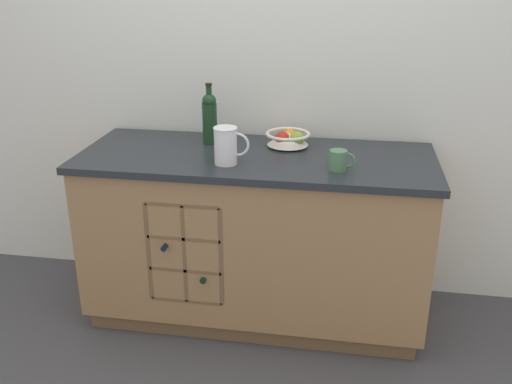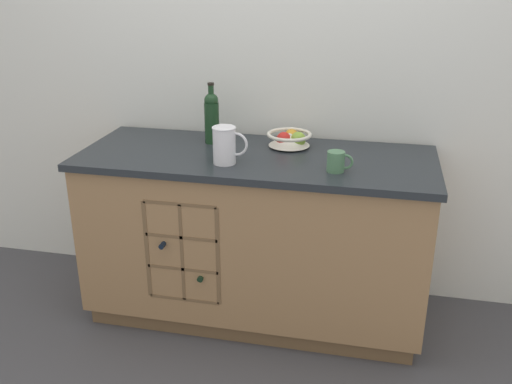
{
  "view_description": "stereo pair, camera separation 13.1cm",
  "coord_description": "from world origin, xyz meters",
  "px_view_note": "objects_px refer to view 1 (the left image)",
  "views": [
    {
      "loc": [
        0.44,
        -2.61,
        1.76
      ],
      "look_at": [
        0.0,
        0.0,
        0.7
      ],
      "focal_mm": 40.0,
      "sensor_mm": 36.0,
      "label": 1
    },
    {
      "loc": [
        0.57,
        -2.58,
        1.76
      ],
      "look_at": [
        0.0,
        0.0,
        0.7
      ],
      "focal_mm": 40.0,
      "sensor_mm": 36.0,
      "label": 2
    }
  ],
  "objects_px": {
    "ceramic_mug": "(339,160)",
    "white_pitcher": "(226,145)",
    "fruit_bowl": "(288,138)",
    "standing_wine_bottle": "(210,117)"
  },
  "relations": [
    {
      "from": "ceramic_mug",
      "to": "white_pitcher",
      "type": "bearing_deg",
      "value": 179.81
    },
    {
      "from": "fruit_bowl",
      "to": "white_pitcher",
      "type": "relative_size",
      "value": 1.3
    },
    {
      "from": "fruit_bowl",
      "to": "ceramic_mug",
      "type": "distance_m",
      "value": 0.42
    },
    {
      "from": "fruit_bowl",
      "to": "white_pitcher",
      "type": "height_order",
      "value": "white_pitcher"
    },
    {
      "from": "standing_wine_bottle",
      "to": "ceramic_mug",
      "type": "bearing_deg",
      "value": -24.61
    },
    {
      "from": "white_pitcher",
      "to": "standing_wine_bottle",
      "type": "xyz_separation_m",
      "value": [
        -0.15,
        0.3,
        0.05
      ]
    },
    {
      "from": "white_pitcher",
      "to": "ceramic_mug",
      "type": "xyz_separation_m",
      "value": [
        0.52,
        -0.0,
        -0.05
      ]
    },
    {
      "from": "white_pitcher",
      "to": "ceramic_mug",
      "type": "distance_m",
      "value": 0.52
    },
    {
      "from": "fruit_bowl",
      "to": "standing_wine_bottle",
      "type": "relative_size",
      "value": 0.73
    },
    {
      "from": "ceramic_mug",
      "to": "standing_wine_bottle",
      "type": "height_order",
      "value": "standing_wine_bottle"
    }
  ]
}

